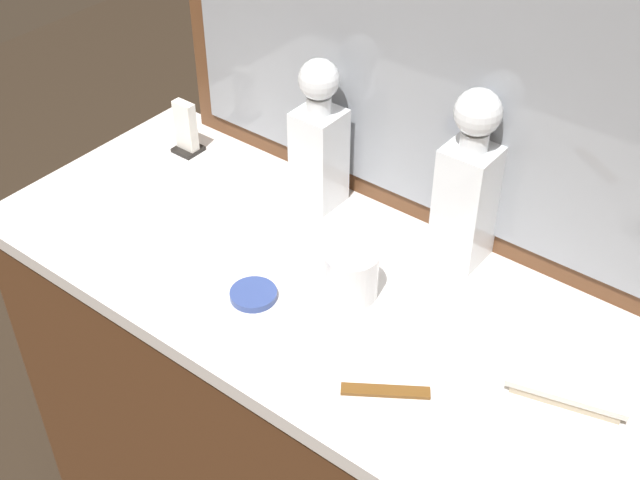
{
  "coord_description": "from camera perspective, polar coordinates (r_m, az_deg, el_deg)",
  "views": [
    {
      "loc": [
        0.64,
        -0.82,
        1.84
      ],
      "look_at": [
        0.0,
        0.0,
        1.01
      ],
      "focal_mm": 46.84,
      "sensor_mm": 36.0,
      "label": 1
    }
  ],
  "objects": [
    {
      "name": "dresser",
      "position": [
        1.72,
        0.0,
        -14.3
      ],
      "size": [
        1.2,
        0.52,
        0.93
      ],
      "color": "brown",
      "rests_on": "ground_plane"
    },
    {
      "name": "tortoiseshell_comb",
      "position": [
        1.2,
        4.49,
        -10.25
      ],
      "size": [
        0.12,
        0.09,
        0.01
      ],
      "color": "brown",
      "rests_on": "dresser"
    },
    {
      "name": "crystal_decanter_center",
      "position": [
        1.48,
        -0.07,
        6.31
      ],
      "size": [
        0.08,
        0.08,
        0.28
      ],
      "color": "white",
      "rests_on": "dresser"
    },
    {
      "name": "crystal_decanter_rear",
      "position": [
        1.36,
        10.01,
        3.11
      ],
      "size": [
        0.08,
        0.08,
        0.32
      ],
      "color": "white",
      "rests_on": "dresser"
    },
    {
      "name": "porcelain_dish",
      "position": [
        1.34,
        -4.56,
        -3.73
      ],
      "size": [
        0.08,
        0.08,
        0.01
      ],
      "color": "#33478C",
      "rests_on": "dresser"
    },
    {
      "name": "crystal_tumbler_right",
      "position": [
        1.32,
        2.01,
        -2.55
      ],
      "size": [
        0.09,
        0.09,
        0.08
      ],
      "color": "white",
      "rests_on": "dresser"
    },
    {
      "name": "napkin_holder",
      "position": [
        1.68,
        -9.13,
        7.35
      ],
      "size": [
        0.05,
        0.05,
        0.11
      ],
      "color": "black",
      "rests_on": "dresser"
    },
    {
      "name": "silver_brush_left",
      "position": [
        1.24,
        16.54,
        -9.82
      ],
      "size": [
        0.18,
        0.1,
        0.02
      ],
      "color": "#B7A88C",
      "rests_on": "dresser"
    }
  ]
}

